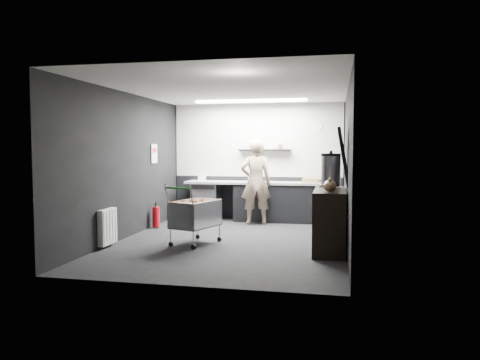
# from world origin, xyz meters

# --- Properties ---
(floor) EXTENTS (5.50, 5.50, 0.00)m
(floor) POSITION_xyz_m (0.00, 0.00, 0.00)
(floor) COLOR black
(floor) RESTS_ON ground
(ceiling) EXTENTS (5.50, 5.50, 0.00)m
(ceiling) POSITION_xyz_m (0.00, 0.00, 2.70)
(ceiling) COLOR silver
(ceiling) RESTS_ON wall_back
(wall_back) EXTENTS (5.50, 0.00, 5.50)m
(wall_back) POSITION_xyz_m (0.00, 2.75, 1.35)
(wall_back) COLOR black
(wall_back) RESTS_ON floor
(wall_front) EXTENTS (5.50, 0.00, 5.50)m
(wall_front) POSITION_xyz_m (0.00, -2.75, 1.35)
(wall_front) COLOR black
(wall_front) RESTS_ON floor
(wall_left) EXTENTS (0.00, 5.50, 5.50)m
(wall_left) POSITION_xyz_m (-2.00, 0.00, 1.35)
(wall_left) COLOR black
(wall_left) RESTS_ON floor
(wall_right) EXTENTS (0.00, 5.50, 5.50)m
(wall_right) POSITION_xyz_m (2.00, 0.00, 1.35)
(wall_right) COLOR black
(wall_right) RESTS_ON floor
(kitchen_wall_panel) EXTENTS (3.95, 0.02, 1.70)m
(kitchen_wall_panel) POSITION_xyz_m (0.00, 2.73, 1.85)
(kitchen_wall_panel) COLOR beige
(kitchen_wall_panel) RESTS_ON wall_back
(dado_panel) EXTENTS (3.95, 0.02, 1.00)m
(dado_panel) POSITION_xyz_m (0.00, 2.73, 0.50)
(dado_panel) COLOR black
(dado_panel) RESTS_ON wall_back
(floating_shelf) EXTENTS (1.20, 0.22, 0.04)m
(floating_shelf) POSITION_xyz_m (0.20, 2.62, 1.62)
(floating_shelf) COLOR black
(floating_shelf) RESTS_ON wall_back
(wall_clock) EXTENTS (0.20, 0.03, 0.20)m
(wall_clock) POSITION_xyz_m (1.40, 2.72, 2.15)
(wall_clock) COLOR white
(wall_clock) RESTS_ON wall_back
(poster) EXTENTS (0.02, 0.30, 0.40)m
(poster) POSITION_xyz_m (-1.98, 1.30, 1.55)
(poster) COLOR white
(poster) RESTS_ON wall_left
(poster_red_band) EXTENTS (0.02, 0.22, 0.10)m
(poster_red_band) POSITION_xyz_m (-1.98, 1.30, 1.62)
(poster_red_band) COLOR red
(poster_red_band) RESTS_ON poster
(radiator) EXTENTS (0.10, 0.50, 0.60)m
(radiator) POSITION_xyz_m (-1.94, -0.90, 0.35)
(radiator) COLOR white
(radiator) RESTS_ON wall_left
(ceiling_strip) EXTENTS (2.40, 0.20, 0.04)m
(ceiling_strip) POSITION_xyz_m (0.00, 1.85, 2.67)
(ceiling_strip) COLOR white
(ceiling_strip) RESTS_ON ceiling
(prep_counter) EXTENTS (3.20, 0.61, 0.90)m
(prep_counter) POSITION_xyz_m (0.14, 2.42, 0.46)
(prep_counter) COLOR black
(prep_counter) RESTS_ON floor
(person) EXTENTS (0.78, 0.63, 1.85)m
(person) POSITION_xyz_m (0.10, 1.97, 0.93)
(person) COLOR beige
(person) RESTS_ON floor
(shopping_cart) EXTENTS (0.83, 1.11, 1.03)m
(shopping_cart) POSITION_xyz_m (-0.57, -0.34, 0.49)
(shopping_cart) COLOR silver
(shopping_cart) RESTS_ON floor
(sideboard) EXTENTS (0.57, 1.34, 2.00)m
(sideboard) POSITION_xyz_m (1.74, -0.41, 0.63)
(sideboard) COLOR black
(sideboard) RESTS_ON floor
(fire_extinguisher) EXTENTS (0.16, 0.16, 0.51)m
(fire_extinguisher) POSITION_xyz_m (-1.85, 1.05, 0.25)
(fire_extinguisher) COLOR red
(fire_extinguisher) RESTS_ON floor
(cardboard_box) EXTENTS (0.59, 0.50, 0.10)m
(cardboard_box) POSITION_xyz_m (1.38, 2.37, 0.95)
(cardboard_box) COLOR #91794D
(cardboard_box) RESTS_ON prep_counter
(pink_tub) EXTENTS (0.20, 0.20, 0.20)m
(pink_tub) POSITION_xyz_m (-0.05, 2.42, 1.00)
(pink_tub) COLOR silver
(pink_tub) RESTS_ON prep_counter
(white_container) EXTENTS (0.20, 0.17, 0.16)m
(white_container) POSITION_xyz_m (-1.24, 2.37, 0.98)
(white_container) COLOR white
(white_container) RESTS_ON prep_counter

